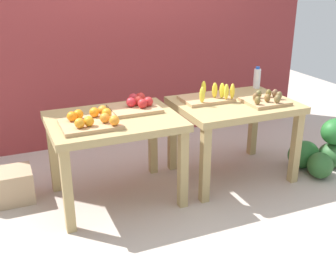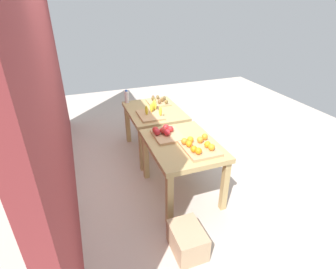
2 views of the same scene
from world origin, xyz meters
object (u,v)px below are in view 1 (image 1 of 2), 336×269
water_bottle (257,78)px  display_table_right (234,113)px  orange_bin (92,121)px  kiwi_bin (266,100)px  display_table_left (114,130)px  watermelon_pile (322,151)px  cardboard_produce_box (8,186)px  banana_crate (209,97)px  apple_bin (136,105)px

water_bottle → display_table_right: bearing=-144.3°
orange_bin → kiwi_bin: orange_bin is taller
orange_bin → kiwi_bin: bearing=-1.2°
display_table_left → watermelon_pile: display_table_left is taller
display_table_left → cardboard_produce_box: display_table_left is taller
kiwi_bin → watermelon_pile: size_ratio=0.58×
banana_crate → kiwi_bin: (0.43, -0.26, -0.01)m
kiwi_bin → cardboard_produce_box: bearing=168.6°
display_table_right → kiwi_bin: size_ratio=2.89×
water_bottle → display_table_left: bearing=-168.4°
display_table_left → apple_bin: bearing=28.2°
apple_bin → watermelon_pile: (1.76, -0.36, -0.58)m
display_table_right → kiwi_bin: kiwi_bin is taller
banana_crate → water_bottle: size_ratio=2.05×
display_table_right → cardboard_produce_box: size_ratio=2.60×
apple_bin → display_table_right: bearing=-8.3°
cardboard_produce_box → display_table_left: bearing=-19.3°
display_table_right → cardboard_produce_box: display_table_right is taller
orange_bin → water_bottle: water_bottle is taller
display_table_left → water_bottle: 1.61m
orange_bin → watermelon_pile: 2.27m
display_table_right → watermelon_pile: (0.88, -0.23, -0.43)m
display_table_left → orange_bin: (-0.20, -0.11, 0.14)m
display_table_left → display_table_right: size_ratio=1.00×
display_table_right → kiwi_bin: (0.23, -0.15, 0.14)m
banana_crate → watermelon_pile: banana_crate is taller
display_table_right → water_bottle: size_ratio=4.83×
watermelon_pile → display_table_left: bearing=173.3°
display_table_left → kiwi_bin: kiwi_bin is taller
orange_bin → watermelon_pile: bearing=-3.2°
display_table_left → orange_bin: orange_bin is taller
display_table_left → cardboard_produce_box: (-0.86, 0.30, -0.49)m
apple_bin → banana_crate: 0.68m
display_table_left → banana_crate: banana_crate is taller
display_table_left → apple_bin: (0.24, 0.13, 0.14)m
display_table_right → orange_bin: orange_bin is taller
display_table_left → display_table_right: 1.12m
kiwi_bin → display_table_left: bearing=173.8°
banana_crate → display_table_right: bearing=-28.9°
display_table_right → orange_bin: size_ratio=2.36×
watermelon_pile → banana_crate: bearing=162.3°
display_table_left → cardboard_produce_box: size_ratio=2.60×
orange_bin → kiwi_bin: 1.55m
kiwi_bin → water_bottle: water_bottle is taller
display_table_left → kiwi_bin: 1.36m
apple_bin → cardboard_produce_box: size_ratio=1.00×
apple_bin → watermelon_pile: apple_bin is taller
orange_bin → apple_bin: 0.50m
orange_bin → cardboard_produce_box: orange_bin is taller
display_table_right → water_bottle: water_bottle is taller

